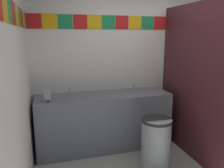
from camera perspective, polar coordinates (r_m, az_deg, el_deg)
wall_back at (r=3.82m, az=8.59°, el=7.16°), size 3.73×0.09×2.78m
wall_side at (r=1.89m, az=-25.76°, el=0.83°), size 0.09×3.21×2.78m
vanity_counter at (r=3.49m, az=-2.01°, el=-9.34°), size 2.02×0.56×0.86m
faucet_left at (r=3.35m, az=-10.85°, el=-1.98°), size 0.04×0.10×0.14m
faucet_right at (r=3.58m, az=5.48°, el=-0.92°), size 0.04×0.10×0.14m
soap_dispenser at (r=3.10m, az=-16.21°, el=-2.96°), size 0.09×0.09×0.16m
stall_divider at (r=3.22m, az=24.71°, el=-0.39°), size 0.92×1.57×2.17m
toilet at (r=4.17m, az=23.11°, el=-8.65°), size 0.39×0.49×0.74m
trash_bin at (r=3.10m, az=11.19°, el=-14.58°), size 0.39×0.39×0.67m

